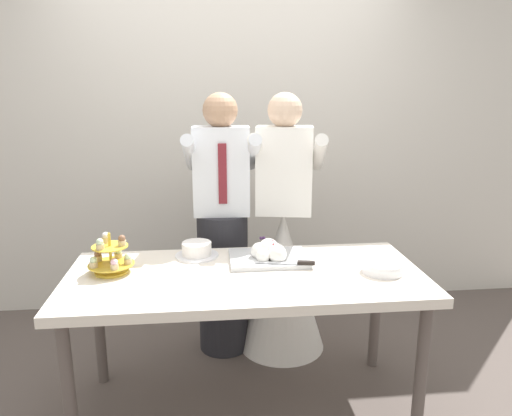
# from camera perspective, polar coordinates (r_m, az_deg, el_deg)

# --- Properties ---
(ground_plane) EXTENTS (8.00, 8.00, 0.00)m
(ground_plane) POSITION_cam_1_polar(r_m,az_deg,el_deg) (2.84, -1.18, -22.35)
(ground_plane) COLOR #564C47
(rear_wall) EXTENTS (5.20, 0.10, 2.90)m
(rear_wall) POSITION_cam_1_polar(r_m,az_deg,el_deg) (3.67, -3.14, 10.42)
(rear_wall) COLOR beige
(rear_wall) RESTS_ON ground_plane
(dessert_table) EXTENTS (1.80, 0.80, 0.78)m
(dessert_table) POSITION_cam_1_polar(r_m,az_deg,el_deg) (2.49, -1.26, -9.28)
(dessert_table) COLOR silver
(dessert_table) RESTS_ON ground_plane
(cupcake_stand) EXTENTS (0.23, 0.23, 0.21)m
(cupcake_stand) POSITION_cam_1_polar(r_m,az_deg,el_deg) (2.54, -16.83, -5.68)
(cupcake_stand) COLOR gold
(cupcake_stand) RESTS_ON dessert_table
(main_cake_tray) EXTENTS (0.43, 0.32, 0.13)m
(main_cake_tray) POSITION_cam_1_polar(r_m,az_deg,el_deg) (2.61, 1.57, -5.45)
(main_cake_tray) COLOR silver
(main_cake_tray) RESTS_ON dessert_table
(plate_stack) EXTENTS (0.21, 0.21, 0.05)m
(plate_stack) POSITION_cam_1_polar(r_m,az_deg,el_deg) (2.54, 14.81, -6.80)
(plate_stack) COLOR white
(plate_stack) RESTS_ON dessert_table
(round_cake) EXTENTS (0.24, 0.24, 0.08)m
(round_cake) POSITION_cam_1_polar(r_m,az_deg,el_deg) (2.70, -7.02, -4.97)
(round_cake) COLOR white
(round_cake) RESTS_ON dessert_table
(person_groom) EXTENTS (0.47, 0.50, 1.66)m
(person_groom) POSITION_cam_1_polar(r_m,az_deg,el_deg) (3.06, -3.98, -3.80)
(person_groom) COLOR #232328
(person_groom) RESTS_ON ground_plane
(person_bride) EXTENTS (0.57, 0.56, 1.66)m
(person_bride) POSITION_cam_1_polar(r_m,az_deg,el_deg) (3.13, 3.18, -6.57)
(person_bride) COLOR white
(person_bride) RESTS_ON ground_plane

